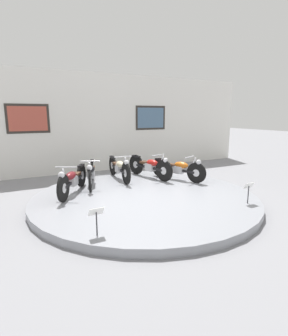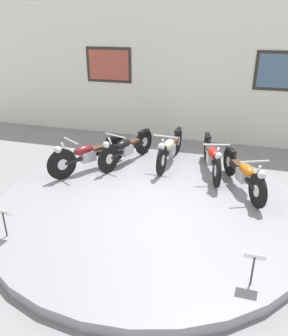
# 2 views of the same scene
# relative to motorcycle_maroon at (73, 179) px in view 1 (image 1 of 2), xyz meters

# --- Properties ---
(ground_plane) EXTENTS (60.00, 60.00, 0.00)m
(ground_plane) POSITION_rel_motorcycle_maroon_xyz_m (1.66, -0.89, -0.58)
(ground_plane) COLOR gray
(display_platform) EXTENTS (5.73, 5.73, 0.18)m
(display_platform) POSITION_rel_motorcycle_maroon_xyz_m (1.66, -0.89, -0.49)
(display_platform) COLOR gray
(display_platform) RESTS_ON ground_plane
(back_wall) EXTENTS (14.00, 0.22, 3.78)m
(back_wall) POSITION_rel_motorcycle_maroon_xyz_m (1.66, 3.34, 1.32)
(back_wall) COLOR white
(back_wall) RESTS_ON ground_plane
(motorcycle_maroon) EXTENTS (1.11, 1.74, 0.81)m
(motorcycle_maroon) POSITION_rel_motorcycle_maroon_xyz_m (0.00, 0.00, 0.00)
(motorcycle_maroon) COLOR black
(motorcycle_maroon) RESTS_ON display_platform
(motorcycle_black) EXTENTS (0.73, 1.91, 0.80)m
(motorcycle_black) POSITION_rel_motorcycle_maroon_xyz_m (0.67, 0.65, -0.01)
(motorcycle_black) COLOR black
(motorcycle_black) RESTS_ON display_platform
(motorcycle_cream) EXTENTS (0.54, 2.02, 0.81)m
(motorcycle_cream) POSITION_rel_motorcycle_maroon_xyz_m (1.66, 0.89, 0.00)
(motorcycle_cream) COLOR black
(motorcycle_cream) RESTS_ON display_platform
(motorcycle_red) EXTENTS (0.65, 1.98, 0.82)m
(motorcycle_red) POSITION_rel_motorcycle_maroon_xyz_m (2.64, 0.65, 0.01)
(motorcycle_red) COLOR black
(motorcycle_red) RESTS_ON display_platform
(motorcycle_orange) EXTENTS (0.85, 1.83, 0.79)m
(motorcycle_orange) POSITION_rel_motorcycle_maroon_xyz_m (3.32, -0.00, -0.02)
(motorcycle_orange) COLOR black
(motorcycle_orange) RESTS_ON display_platform
(info_placard_front_left) EXTENTS (0.26, 0.11, 0.51)m
(info_placard_front_left) POSITION_rel_motorcycle_maroon_xyz_m (-0.16, -2.62, -0.03)
(info_placard_front_left) COLOR #333338
(info_placard_front_left) RESTS_ON display_platform
(info_placard_front_centre) EXTENTS (0.26, 0.11, 0.51)m
(info_placard_front_centre) POSITION_rel_motorcycle_maroon_xyz_m (3.48, -2.62, -0.03)
(info_placard_front_centre) COLOR #333338
(info_placard_front_centre) RESTS_ON display_platform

